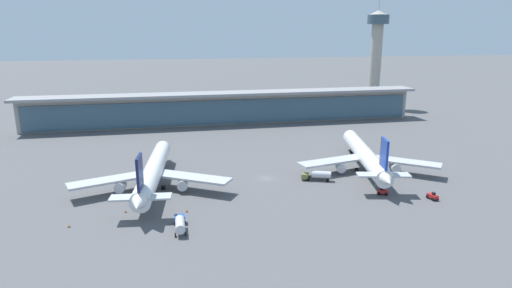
% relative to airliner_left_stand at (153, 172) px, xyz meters
% --- Properties ---
extents(ground_plane, '(1200.00, 1200.00, 0.00)m').
position_rel_airliner_left_stand_xyz_m(ground_plane, '(32.75, 1.84, -4.80)').
color(ground_plane, '#515154').
extents(airliner_left_stand, '(43.81, 57.29, 15.25)m').
position_rel_airliner_left_stand_xyz_m(airliner_left_stand, '(0.00, 0.00, 0.00)').
color(airliner_left_stand, white).
rests_on(airliner_left_stand, ground).
extents(airliner_centre_stand, '(42.96, 56.74, 15.25)m').
position_rel_airliner_left_stand_xyz_m(airliner_centre_stand, '(65.23, 2.87, 0.00)').
color(airliner_centre_stand, white).
rests_on(airliner_centre_stand, ground).
extents(service_truck_near_nose_red, '(2.23, 3.14, 2.05)m').
position_rel_airliner_left_stand_xyz_m(service_truck_near_nose_red, '(71.70, -23.76, -3.93)').
color(service_truck_near_nose_red, '#B21E1E').
rests_on(service_truck_near_nose_red, ground).
extents(service_truck_under_wing_olive, '(8.81, 5.32, 2.95)m').
position_rel_airliner_left_stand_xyz_m(service_truck_under_wing_olive, '(47.26, -3.43, -3.10)').
color(service_truck_under_wing_olive, olive).
rests_on(service_truck_under_wing_olive, ground).
extents(service_truck_mid_apron_red, '(3.32, 2.82, 2.05)m').
position_rel_airliner_left_stand_xyz_m(service_truck_mid_apron_red, '(60.52, -17.86, -3.93)').
color(service_truck_mid_apron_red, '#B21E1E').
rests_on(service_truck_mid_apron_red, ground).
extents(service_truck_by_tail_blue, '(2.59, 8.63, 2.95)m').
position_rel_airliner_left_stand_xyz_m(service_truck_by_tail_blue, '(6.18, -28.76, -3.10)').
color(service_truck_by_tail_blue, '#234C9E').
rests_on(service_truck_by_tail_blue, ground).
extents(terminal_building, '(186.42, 12.80, 15.20)m').
position_rel_airliner_left_stand_xyz_m(terminal_building, '(32.75, 83.51, 3.06)').
color(terminal_building, '#9E998E').
rests_on(terminal_building, ground).
extents(control_tower, '(12.00, 12.00, 59.11)m').
position_rel_airliner_left_stand_xyz_m(control_tower, '(122.67, 112.95, 27.57)').
color(control_tower, '#9E998E').
rests_on(control_tower, ground).
extents(safety_cone_alpha, '(0.62, 0.62, 0.70)m').
position_rel_airliner_left_stand_xyz_m(safety_cone_alpha, '(-6.45, -16.02, -4.49)').
color(safety_cone_alpha, orange).
rests_on(safety_cone_alpha, ground).
extents(safety_cone_bravo, '(0.62, 0.62, 0.70)m').
position_rel_airliner_left_stand_xyz_m(safety_cone_bravo, '(-2.09, -15.94, -4.49)').
color(safety_cone_bravo, orange).
rests_on(safety_cone_bravo, ground).
extents(safety_cone_charlie, '(0.62, 0.62, 0.70)m').
position_rel_airliner_left_stand_xyz_m(safety_cone_charlie, '(8.18, -18.79, -4.49)').
color(safety_cone_charlie, orange).
rests_on(safety_cone_charlie, ground).
extents(safety_cone_delta, '(0.62, 0.62, 0.70)m').
position_rel_airliner_left_stand_xyz_m(safety_cone_delta, '(-18.27, -22.00, -4.49)').
color(safety_cone_delta, orange).
rests_on(safety_cone_delta, ground).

